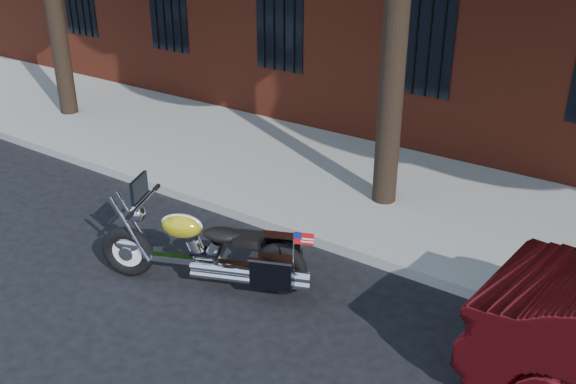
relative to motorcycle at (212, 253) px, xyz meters
The scene contains 4 objects.
ground 0.57m from the motorcycle, 45.79° to the left, with size 120.00×120.00×0.00m, color black.
curb 1.67m from the motorcycle, 82.09° to the left, with size 40.00×0.16×0.15m, color gray.
sidewalk 3.52m from the motorcycle, 86.33° to the left, with size 40.00×3.60×0.15m, color gray.
motorcycle is the anchor object (origin of this frame).
Camera 1 is at (4.37, -5.20, 4.44)m, focal length 40.00 mm.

